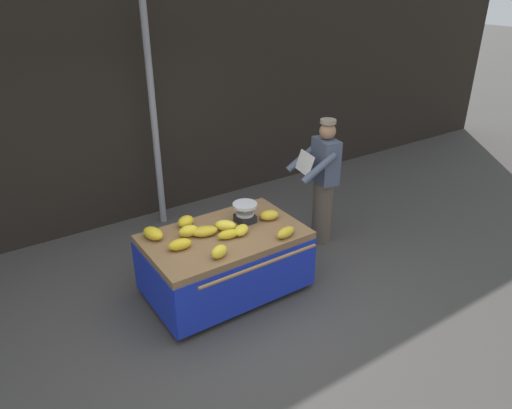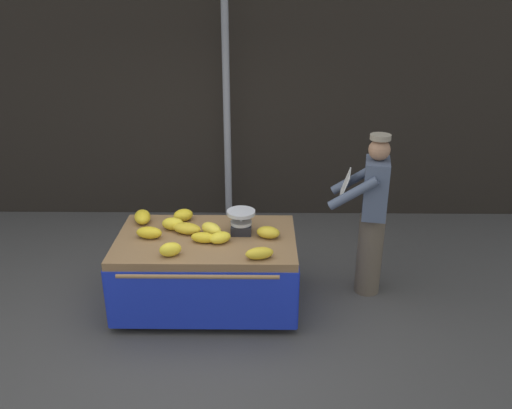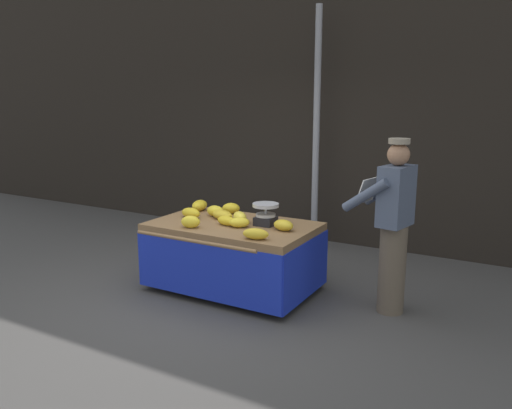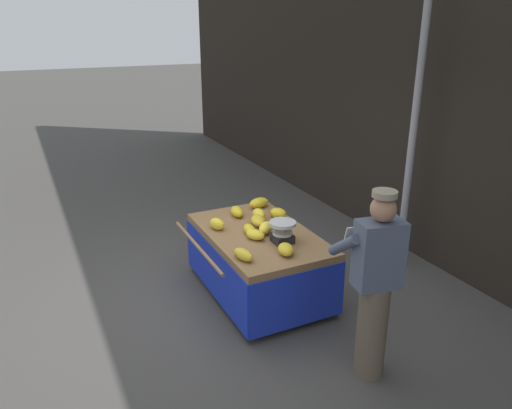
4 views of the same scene
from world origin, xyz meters
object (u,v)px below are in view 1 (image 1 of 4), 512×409
banana_bunch_5 (186,221)px  banana_bunch_2 (269,215)px  banana_bunch_4 (228,234)px  banana_bunch_9 (153,233)px  banana_bunch_1 (286,232)px  banana_bunch_10 (225,226)px  banana_cart (225,250)px  banana_bunch_8 (205,231)px  street_pole (153,113)px  banana_bunch_7 (180,244)px  banana_bunch_3 (219,252)px  banana_bunch_6 (241,230)px  banana_bunch_0 (189,231)px  weighing_scale (245,213)px  vendor_person (323,182)px

banana_bunch_5 → banana_bunch_2: bearing=-23.8°
banana_bunch_4 → banana_bunch_9: bearing=146.4°
banana_bunch_1 → banana_bunch_10: size_ratio=1.05×
banana_cart → banana_bunch_1: (0.52, -0.42, 0.26)m
banana_bunch_2 → banana_bunch_8: bearing=173.9°
street_pole → banana_bunch_5: 1.84m
banana_bunch_7 → banana_bunch_9: bearing=111.3°
banana_bunch_5 → banana_bunch_3: bearing=-90.6°
banana_bunch_6 → banana_bunch_7: banana_bunch_7 is taller
banana_bunch_2 → banana_bunch_0: bearing=169.8°
banana_bunch_3 → banana_bunch_6: bearing=31.9°
banana_bunch_10 → banana_bunch_5: bearing=134.2°
banana_bunch_1 → banana_bunch_3: bearing=176.8°
banana_bunch_4 → banana_bunch_10: size_ratio=0.99×
banana_bunch_7 → banana_bunch_10: 0.60m
banana_bunch_4 → banana_bunch_9: size_ratio=0.89×
street_pole → banana_bunch_7: (-0.64, -2.02, -0.82)m
banana_bunch_5 → banana_bunch_9: same height
weighing_scale → banana_bunch_9: bearing=167.3°
banana_bunch_0 → banana_bunch_6: banana_bunch_0 is taller
banana_cart → banana_bunch_1: 0.72m
banana_bunch_10 → vendor_person: size_ratio=0.14×
banana_bunch_5 → banana_bunch_10: same height
street_pole → banana_bunch_3: 2.54m
banana_bunch_10 → banana_bunch_6: bearing=-60.0°
banana_bunch_2 → banana_bunch_9: banana_bunch_9 is taller
street_pole → banana_bunch_8: street_pole is taller
banana_bunch_4 → banana_bunch_10: banana_bunch_10 is taller
banana_bunch_0 → banana_bunch_6: size_ratio=1.03×
banana_bunch_0 → banana_bunch_9: size_ratio=0.82×
banana_bunch_10 → banana_bunch_1: bearing=-45.6°
street_pole → banana_bunch_10: street_pole is taller
banana_bunch_2 → banana_bunch_5: bearing=156.2°
banana_cart → banana_bunch_4: banana_bunch_4 is taller
banana_cart → banana_bunch_2: bearing=0.3°
banana_bunch_9 → banana_bunch_5: bearing=6.8°
banana_bunch_2 → banana_bunch_1: bearing=-100.8°
banana_bunch_6 → banana_bunch_10: bearing=120.0°
banana_bunch_9 → banana_bunch_0: bearing=-26.0°
banana_bunch_3 → banana_bunch_7: banana_bunch_3 is taller
banana_bunch_0 → banana_bunch_2: (0.95, -0.17, -0.01)m
banana_bunch_5 → banana_bunch_10: (0.32, -0.33, 0.00)m
banana_bunch_1 → banana_bunch_9: size_ratio=0.95×
banana_bunch_0 → weighing_scale: bearing=-5.4°
banana_bunch_3 → banana_bunch_6: banana_bunch_3 is taller
banana_bunch_6 → street_pole: bearing=91.5°
banana_bunch_4 → banana_bunch_10: bearing=69.6°
banana_bunch_0 → banana_bunch_10: bearing=-16.4°
weighing_scale → banana_bunch_7: size_ratio=1.11×
banana_bunch_2 → vendor_person: 1.08m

